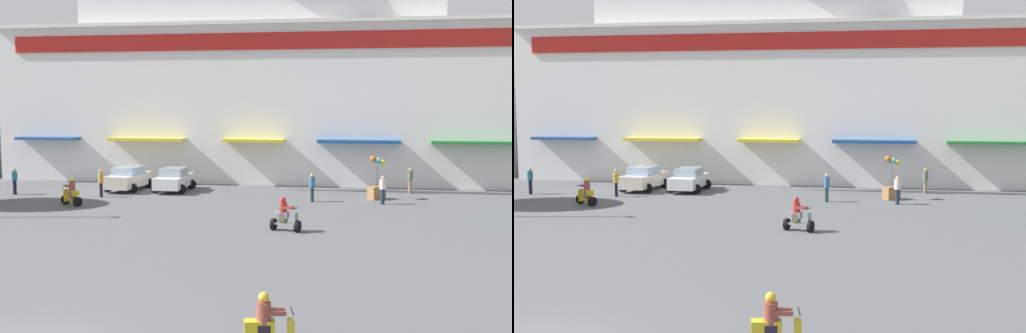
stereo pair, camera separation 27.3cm
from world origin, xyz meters
TOP-DOWN VIEW (x-y plane):
  - ground_plane at (0.00, 13.00)m, footprint 128.00×128.00m
  - colonial_building at (0.00, 35.49)m, footprint 36.60×15.09m
  - parked_car_0 at (-7.24, 26.21)m, footprint 2.46×4.23m
  - parked_car_1 at (-4.28, 26.26)m, footprint 2.27×3.95m
  - scooter_rider_1 at (4.20, 14.84)m, footprint 1.40×0.91m
  - scooter_rider_3 at (-8.11, 19.87)m, footprint 1.41×1.17m
  - scooter_rider_4 at (5.56, 0.89)m, footprint 1.42×0.81m
  - pedestrian_0 at (-7.79, 23.11)m, footprint 0.42×0.42m
  - pedestrian_1 at (-13.39, 23.21)m, footprint 0.46×0.46m
  - pedestrian_2 at (8.57, 23.14)m, footprint 0.51×0.51m
  - pedestrian_3 at (10.32, 27.74)m, footprint 0.35×0.35m
  - pedestrian_4 at (4.67, 23.38)m, footprint 0.40×0.40m
  - balloon_vendor_cart at (8.27, 24.92)m, footprint 1.08×1.03m

SIDE VIEW (x-z plane):
  - ground_plane at x=0.00m, z-range 0.00..0.00m
  - scooter_rider_4 at x=5.56m, z-range -0.12..1.36m
  - scooter_rider_1 at x=4.20m, z-range -0.13..1.39m
  - scooter_rider_3 at x=-8.11m, z-range -0.13..1.40m
  - parked_car_1 at x=-4.28m, z-range 0.01..1.48m
  - parked_car_0 at x=-7.24m, z-range 0.02..1.51m
  - pedestrian_3 at x=10.32m, z-range 0.11..1.67m
  - pedestrian_2 at x=8.57m, z-range 0.10..1.68m
  - pedestrian_4 at x=4.67m, z-range 0.11..1.71m
  - balloon_vendor_cart at x=8.27m, z-range -0.36..2.18m
  - pedestrian_1 at x=-13.39m, z-range 0.11..1.73m
  - pedestrian_0 at x=-7.79m, z-range 0.14..1.78m
  - colonial_building at x=0.00m, z-range -1.09..18.77m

